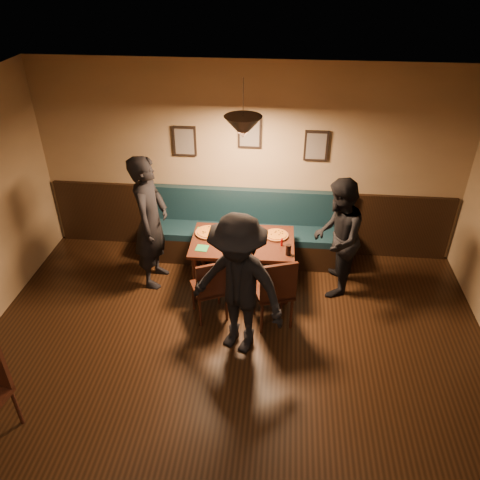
{
  "coord_description": "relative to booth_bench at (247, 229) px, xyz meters",
  "views": [
    {
      "loc": [
        0.48,
        -2.69,
        4.04
      ],
      "look_at": [
        -0.0,
        2.18,
        0.95
      ],
      "focal_mm": 35.55,
      "sensor_mm": 36.0,
      "label": 1
    }
  ],
  "objects": [
    {
      "name": "floor",
      "position": [
        0.0,
        -3.2,
        -0.5
      ],
      "size": [
        7.0,
        7.0,
        0.0
      ],
      "primitive_type": "plane",
      "color": "black",
      "rests_on": "ground"
    },
    {
      "name": "ceiling",
      "position": [
        0.0,
        -3.2,
        2.3
      ],
      "size": [
        7.0,
        7.0,
        0.0
      ],
      "primitive_type": "plane",
      "rotation": [
        3.14,
        0.0,
        0.0
      ],
      "color": "silver",
      "rests_on": "ground"
    },
    {
      "name": "wall_back",
      "position": [
        0.0,
        0.3,
        0.9
      ],
      "size": [
        6.0,
        0.0,
        6.0
      ],
      "primitive_type": "plane",
      "rotation": [
        1.57,
        0.0,
        0.0
      ],
      "color": "#8C704F",
      "rests_on": "ground"
    },
    {
      "name": "wainscot",
      "position": [
        0.0,
        0.27,
        0.0
      ],
      "size": [
        5.88,
        0.06,
        1.0
      ],
      "primitive_type": "cube",
      "color": "black",
      "rests_on": "ground"
    },
    {
      "name": "booth_bench",
      "position": [
        0.0,
        0.0,
        0.0
      ],
      "size": [
        3.0,
        0.6,
        1.0
      ],
      "primitive_type": null,
      "color": "#0F232D",
      "rests_on": "ground"
    },
    {
      "name": "picture_left",
      "position": [
        -0.9,
        0.27,
        1.2
      ],
      "size": [
        0.32,
        0.04,
        0.42
      ],
      "primitive_type": "cube",
      "color": "black",
      "rests_on": "wall_back"
    },
    {
      "name": "picture_center",
      "position": [
        0.0,
        0.27,
        1.35
      ],
      "size": [
        0.32,
        0.04,
        0.42
      ],
      "primitive_type": "cube",
      "color": "black",
      "rests_on": "wall_back"
    },
    {
      "name": "picture_right",
      "position": [
        0.9,
        0.27,
        1.2
      ],
      "size": [
        0.32,
        0.04,
        0.42
      ],
      "primitive_type": "cube",
      "color": "black",
      "rests_on": "wall_back"
    },
    {
      "name": "pendant_lamp",
      "position": [
        -0.0,
        -0.67,
        1.75
      ],
      "size": [
        0.44,
        0.44,
        0.25
      ],
      "primitive_type": "cone",
      "rotation": [
        3.14,
        0.0,
        0.0
      ],
      "color": "black",
      "rests_on": "ceiling"
    },
    {
      "name": "dining_table",
      "position": [
        -0.0,
        -0.67,
        -0.14
      ],
      "size": [
        1.36,
        0.89,
        0.72
      ],
      "primitive_type": "cube",
      "rotation": [
        0.0,
        0.0,
        0.02
      ],
      "color": "black",
      "rests_on": "floor"
    },
    {
      "name": "chair_near_left",
      "position": [
        -0.36,
        -1.33,
        -0.05
      ],
      "size": [
        0.52,
        0.52,
        0.89
      ],
      "primitive_type": null,
      "rotation": [
        0.0,
        0.0,
        0.43
      ],
      "color": "black",
      "rests_on": "floor"
    },
    {
      "name": "chair_near_right",
      "position": [
        0.43,
        -1.36,
        -0.01
      ],
      "size": [
        0.55,
        0.55,
        0.98
      ],
      "primitive_type": null,
      "rotation": [
        0.0,
        0.0,
        0.33
      ],
      "color": "black",
      "rests_on": "floor"
    },
    {
      "name": "diner_left",
      "position": [
        -1.21,
        -0.67,
        0.43
      ],
      "size": [
        0.48,
        0.7,
        1.85
      ],
      "primitive_type": "imported",
      "rotation": [
        0.0,
        0.0,
        1.51
      ],
      "color": "black",
      "rests_on": "floor"
    },
    {
      "name": "diner_right",
      "position": [
        1.21,
        -0.64,
        0.31
      ],
      "size": [
        0.74,
        0.88,
        1.62
      ],
      "primitive_type": "imported",
      "rotation": [
        0.0,
        0.0,
        -1.74
      ],
      "color": "black",
      "rests_on": "floor"
    },
    {
      "name": "diner_front",
      "position": [
        0.05,
        -1.83,
        0.37
      ],
      "size": [
        1.29,
        1.04,
        1.74
      ],
      "primitive_type": "imported",
      "rotation": [
        0.0,
        0.0,
        -0.42
      ],
      "color": "black",
      "rests_on": "floor"
    },
    {
      "name": "pizza_a",
      "position": [
        -0.47,
        -0.54,
        0.24
      ],
      "size": [
        0.43,
        0.43,
        0.04
      ],
      "primitive_type": "cylinder",
      "rotation": [
        0.0,
        0.0,
        0.23
      ],
      "color": "#C38124",
      "rests_on": "dining_table"
    },
    {
      "name": "pizza_b",
      "position": [
        -0.03,
        -0.89,
        0.24
      ],
      "size": [
        0.44,
        0.44,
        0.04
      ],
      "primitive_type": "cylinder",
      "rotation": [
        0.0,
        0.0,
        0.14
      ],
      "color": "orange",
      "rests_on": "dining_table"
    },
    {
      "name": "pizza_c",
      "position": [
        0.43,
        -0.52,
        0.24
      ],
      "size": [
        0.35,
        0.35,
        0.04
      ],
      "primitive_type": "cylinder",
      "rotation": [
        0.0,
        0.0,
        0.11
      ],
      "color": "#CF5E27",
      "rests_on": "dining_table"
    },
    {
      "name": "soda_glass",
      "position": [
        0.59,
        -0.94,
        0.29
      ],
      "size": [
        0.07,
        0.07,
        0.14
      ],
      "primitive_type": "cylinder",
      "rotation": [
        0.0,
        0.0,
        -0.04
      ],
      "color": "black",
      "rests_on": "dining_table"
    },
    {
      "name": "tabasco_bottle",
      "position": [
        0.51,
        -0.74,
        0.28
      ],
      "size": [
        0.03,
        0.03,
        0.13
      ],
      "primitive_type": "cylinder",
      "rotation": [
        0.0,
        0.0,
        -0.08
      ],
      "color": "#A70805",
      "rests_on": "dining_table"
    },
    {
      "name": "napkin_a",
      "position": [
        -0.58,
        -0.47,
        0.22
      ],
      "size": [
        0.16,
        0.16,
        0.01
      ],
      "primitive_type": "cube",
      "rotation": [
        0.0,
        0.0,
        -0.12
      ],
      "color": "#1F7434",
      "rests_on": "dining_table"
    },
    {
      "name": "napkin_b",
      "position": [
        -0.5,
        -0.9,
        0.22
      ],
      "size": [
        0.17,
        0.17,
        0.01
      ],
      "primitive_type": "cube",
      "rotation": [
        0.0,
        0.0,
        -0.09
      ],
      "color": "#217D3D",
      "rests_on": "dining_table"
    },
    {
      "name": "cutlery_set",
      "position": [
        -0.05,
        -1.04,
        0.22
      ],
      "size": [
        0.2,
        0.08,
        0.0
      ],
      "primitive_type": "cube",
      "rotation": [
        0.0,
        0.0,
        1.87
      ],
      "color": "silver",
      "rests_on": "dining_table"
    }
  ]
}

